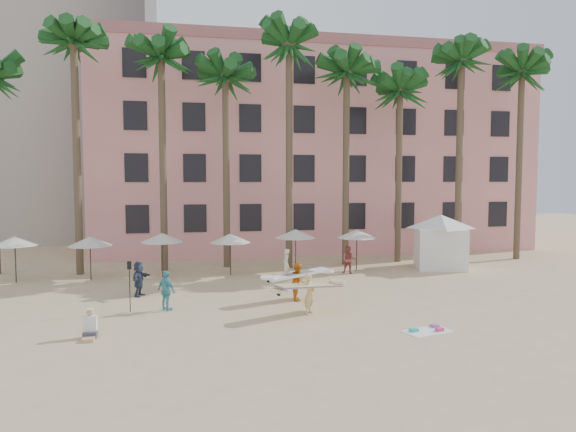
# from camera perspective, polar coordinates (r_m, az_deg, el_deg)

# --- Properties ---
(ground) EXTENTS (120.00, 120.00, 0.00)m
(ground) POSITION_cam_1_polar(r_m,az_deg,el_deg) (19.47, -0.42, -13.12)
(ground) COLOR #D1B789
(ground) RESTS_ON ground
(pink_hotel) EXTENTS (35.00, 14.00, 16.00)m
(pink_hotel) POSITION_cam_1_polar(r_m,az_deg,el_deg) (45.55, 2.32, 6.85)
(pink_hotel) COLOR #F8A097
(pink_hotel) RESTS_ON ground
(palm_row) EXTENTS (44.40, 5.40, 16.30)m
(palm_row) POSITION_cam_1_polar(r_m,az_deg,el_deg) (34.29, -4.30, 16.17)
(palm_row) COLOR brown
(palm_row) RESTS_ON ground
(umbrella_row) EXTENTS (22.50, 2.70, 2.73)m
(umbrella_row) POSITION_cam_1_polar(r_m,az_deg,el_deg) (30.99, -10.12, -2.36)
(umbrella_row) COLOR #332B23
(umbrella_row) RESTS_ON ground
(cabana) EXTENTS (5.64, 5.64, 3.50)m
(cabana) POSITION_cam_1_polar(r_m,az_deg,el_deg) (34.86, 16.58, -2.20)
(cabana) COLOR white
(cabana) RESTS_ON ground
(beach_towel) EXTENTS (2.00, 1.44, 0.14)m
(beach_towel) POSITION_cam_1_polar(r_m,az_deg,el_deg) (20.67, 15.31, -12.14)
(beach_towel) COLOR white
(beach_towel) RESTS_ON ground
(carrier_yellow) EXTENTS (3.23, 2.02, 1.76)m
(carrier_yellow) POSITION_cam_1_polar(r_m,az_deg,el_deg) (22.17, 2.40, -8.33)
(carrier_yellow) COLOR #E2B97F
(carrier_yellow) RESTS_ON ground
(carrier_white) EXTENTS (3.33, 1.85, 1.78)m
(carrier_white) POSITION_cam_1_polar(r_m,az_deg,el_deg) (24.71, 1.14, -7.14)
(carrier_white) COLOR orange
(carrier_white) RESTS_ON ground
(beachgoers) EXTENTS (13.08, 8.06, 1.76)m
(beachgoers) POSITION_cam_1_polar(r_m,az_deg,el_deg) (27.19, -6.73, -6.33)
(beachgoers) COLOR teal
(beachgoers) RESTS_ON ground
(paddle) EXTENTS (0.18, 0.04, 2.23)m
(paddle) POSITION_cam_1_polar(r_m,az_deg,el_deg) (23.47, -17.19, -6.79)
(paddle) COLOR black
(paddle) RESTS_ON ground
(seated_man) EXTENTS (0.47, 0.82, 1.07)m
(seated_man) POSITION_cam_1_polar(r_m,az_deg,el_deg) (20.33, -21.15, -11.56)
(seated_man) COLOR #3F3F4C
(seated_man) RESTS_ON ground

